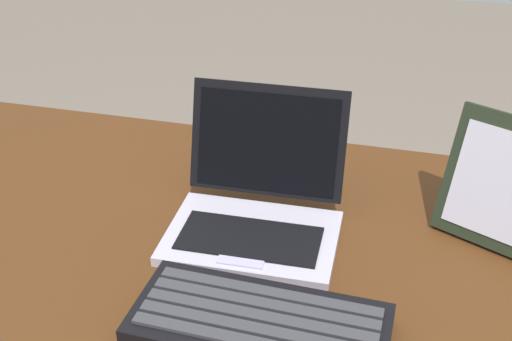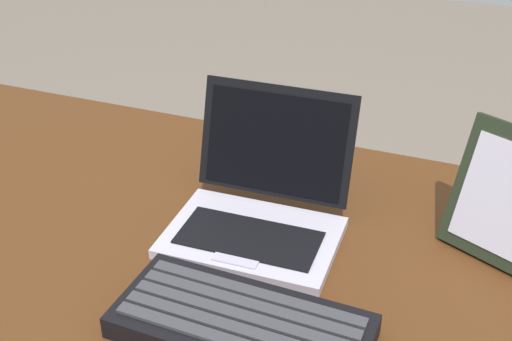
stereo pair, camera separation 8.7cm
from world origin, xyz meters
The scene contains 4 objects.
desk centered at (0.00, 0.00, 0.64)m, with size 1.74×0.79×0.72m.
laptop_front centered at (0.03, 0.09, 0.76)m, with size 0.25×0.23×0.19m.
external_keyboard centered at (0.08, -0.11, 0.73)m, with size 0.31×0.14×0.03m.
photo_frame centered at (0.35, 0.16, 0.81)m, with size 0.16×0.12×0.19m.
Camera 2 is at (0.31, -0.64, 1.28)m, focal length 46.02 mm.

